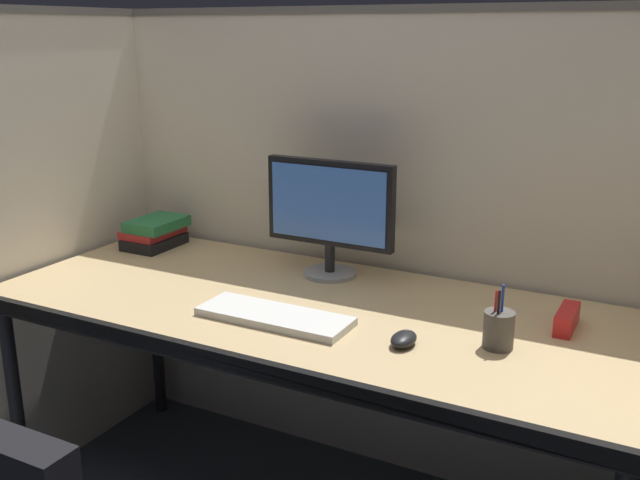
% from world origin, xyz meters
% --- Properties ---
extents(cubicle_partition_rear, '(2.21, 0.06, 1.57)m').
position_xyz_m(cubicle_partition_rear, '(0.00, 0.74, 0.79)').
color(cubicle_partition_rear, beige).
rests_on(cubicle_partition_rear, ground).
extents(cubicle_partition_left, '(0.06, 1.41, 1.57)m').
position_xyz_m(cubicle_partition_left, '(-0.99, 0.20, 0.79)').
color(cubicle_partition_left, beige).
rests_on(cubicle_partition_left, ground).
extents(desk, '(1.90, 0.80, 0.74)m').
position_xyz_m(desk, '(0.00, 0.29, 0.69)').
color(desk, tan).
rests_on(desk, ground).
extents(monitor_center, '(0.43, 0.17, 0.37)m').
position_xyz_m(monitor_center, '(-0.07, 0.55, 0.96)').
color(monitor_center, gray).
rests_on(monitor_center, desk).
extents(keyboard_main, '(0.43, 0.15, 0.02)m').
position_xyz_m(keyboard_main, '(-0.03, 0.15, 0.75)').
color(keyboard_main, silver).
rests_on(keyboard_main, desk).
extents(computer_mouse, '(0.06, 0.10, 0.04)m').
position_xyz_m(computer_mouse, '(0.34, 0.16, 0.76)').
color(computer_mouse, black).
rests_on(computer_mouse, desk).
extents(red_stapler, '(0.04, 0.15, 0.06)m').
position_xyz_m(red_stapler, '(0.68, 0.45, 0.77)').
color(red_stapler, red).
rests_on(red_stapler, desk).
extents(pen_cup, '(0.08, 0.08, 0.16)m').
position_xyz_m(pen_cup, '(0.55, 0.25, 0.79)').
color(pen_cup, '#4C4742').
rests_on(pen_cup, desk).
extents(book_stack, '(0.17, 0.22, 0.10)m').
position_xyz_m(book_stack, '(-0.78, 0.55, 0.79)').
color(book_stack, black).
rests_on(book_stack, desk).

